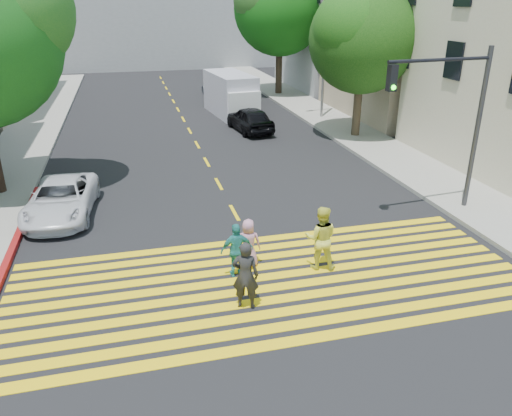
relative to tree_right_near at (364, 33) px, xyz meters
name	(u,v)px	position (x,y,z in m)	size (l,w,h in m)	color
ground	(287,309)	(-8.44, -14.41, -5.29)	(120.00, 120.00, 0.00)	black
sidewalk_left	(38,122)	(-16.94, 7.59, -5.21)	(3.00, 40.00, 0.15)	gray
sidewalk_right	(352,133)	(0.06, 0.59, -5.21)	(3.00, 60.00, 0.15)	gray
curb_red	(20,232)	(-15.34, -8.41, -5.21)	(0.20, 8.00, 0.16)	maroon
crosswalk	(272,282)	(-8.44, -13.13, -5.28)	(13.40, 5.30, 0.01)	yellow
lane_line	(180,114)	(-8.44, 8.09, -5.28)	(0.12, 34.40, 0.01)	yellow
building_right_tan	(429,31)	(6.56, 4.59, -0.29)	(10.00, 10.00, 10.00)	tan
building_right_grey	(353,23)	(6.56, 15.59, -0.29)	(10.00, 10.00, 10.00)	gray
backdrop_block	(150,7)	(-8.44, 33.59, 0.71)	(30.00, 8.00, 12.00)	gray
tree_right_near	(364,33)	(0.00, 0.00, 0.00)	(6.78, 6.67, 7.81)	#3F2F1E
tree_right_far	(281,3)	(-0.24, 13.27, 1.27)	(7.83, 7.46, 9.71)	#32261B
pedestrian_man	(245,275)	(-9.38, -14.06, -4.42)	(0.63, 0.41, 1.73)	black
pedestrian_woman	(321,238)	(-6.98, -12.71, -4.39)	(0.88, 0.68, 1.80)	#D6D745
pedestrian_child	(248,243)	(-8.83, -12.09, -4.60)	(0.67, 0.43, 1.37)	#BB7C9A
pedestrian_extra	(237,250)	(-9.25, -12.55, -4.54)	(0.88, 0.37, 1.50)	teal
white_sedan	(61,199)	(-14.15, -7.19, -4.68)	(2.02, 4.38, 1.22)	silver
dark_car_near	(250,119)	(-5.19, 2.63, -4.59)	(1.64, 4.07, 1.39)	black
silver_car	(217,88)	(-5.04, 13.74, -4.68)	(1.70, 4.17, 1.21)	slate
dark_car_parked	(244,92)	(-3.62, 10.94, -4.55)	(1.56, 4.46, 1.47)	#27272A
white_van	(232,96)	(-5.30, 6.95, -4.07)	(2.61, 5.63, 2.57)	#B0AEC1
traffic_signal	(455,110)	(-1.56, -10.16, -1.72)	(3.75, 0.58, 5.51)	#343437
street_lamp	(323,33)	(-0.35, 4.59, -0.28)	(1.97, 0.50, 8.72)	gray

